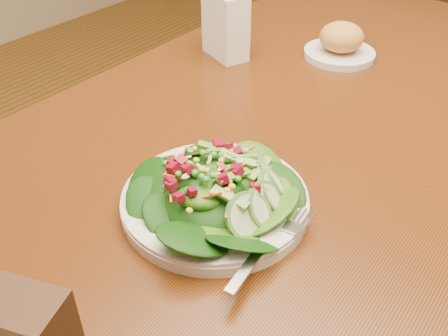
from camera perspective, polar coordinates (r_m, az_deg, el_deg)
The scene contains 5 objects.
dining_table at distance 0.97m, azimuth 12.31°, elevation 1.44°, with size 0.90×1.40×0.75m.
chair_far at distance 1.95m, azimuth 21.28°, elevation 11.33°, with size 0.46×0.46×0.83m.
salad_plate at distance 0.65m, azimuth -0.44°, elevation -3.03°, with size 0.26×0.25×0.07m.
bread_plate at distance 1.11m, azimuth 13.19°, elevation 13.68°, with size 0.15×0.15×0.08m.
napkin_holder at distance 1.07m, azimuth 0.17°, elevation 16.22°, with size 0.12×0.09×0.13m.
Camera 1 is at (0.30, -0.74, 1.19)m, focal length 40.00 mm.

